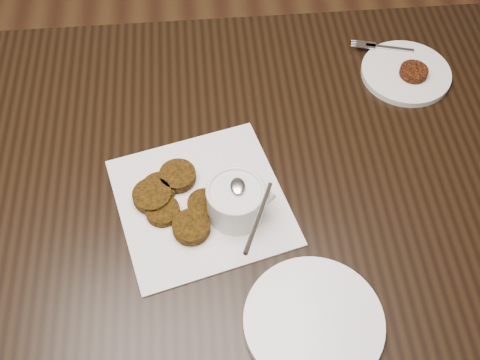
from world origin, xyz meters
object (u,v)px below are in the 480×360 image
table (188,288)px  sauce_ramekin (235,190)px  plate_with_patty (407,70)px  plate_empty (314,322)px  napkin (201,202)px

table → sauce_ramekin: sauce_ramekin is taller
plate_with_patty → plate_empty: plate_with_patty is taller
table → napkin: (0.05, -0.01, 0.38)m
napkin → plate_with_patty: 0.51m
napkin → plate_empty: 0.28m
table → plate_empty: (0.21, -0.25, 0.38)m
sauce_ramekin → table: bearing=159.3°
table → sauce_ramekin: size_ratio=10.91×
plate_empty → napkin: bearing=124.0°
napkin → sauce_ramekin: (0.06, -0.03, 0.07)m
napkin → plate_with_patty: size_ratio=1.55×
napkin → plate_with_patty: (0.43, 0.27, 0.01)m
sauce_ramekin → plate_with_patty: size_ratio=0.74×
plate_with_patty → plate_empty: 0.58m
sauce_ramekin → plate_with_patty: bearing=38.9°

